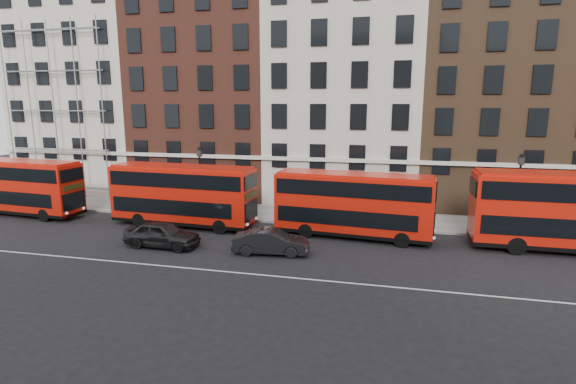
% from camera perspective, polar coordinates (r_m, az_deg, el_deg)
% --- Properties ---
extents(ground, '(120.00, 120.00, 0.00)m').
position_cam_1_polar(ground, '(24.99, 2.17, -9.21)').
color(ground, black).
rests_on(ground, ground).
extents(pavement, '(80.00, 5.00, 0.15)m').
position_cam_1_polar(pavement, '(34.86, 5.59, -3.15)').
color(pavement, gray).
rests_on(pavement, ground).
extents(kerb, '(80.00, 0.30, 0.16)m').
position_cam_1_polar(kerb, '(32.47, 4.97, -4.22)').
color(kerb, gray).
rests_on(kerb, ground).
extents(road_centre_line, '(70.00, 0.12, 0.01)m').
position_cam_1_polar(road_centre_line, '(23.17, 1.18, -10.89)').
color(road_centre_line, white).
rests_on(road_centre_line, ground).
extents(building_terrace, '(64.00, 11.95, 22.00)m').
position_cam_1_polar(building_terrace, '(41.15, 6.91, 13.32)').
color(building_terrace, beige).
rests_on(building_terrace, ground).
extents(bus_a, '(10.53, 3.39, 4.35)m').
position_cam_1_polar(bus_a, '(40.92, -30.88, 0.68)').
color(bus_a, red).
rests_on(bus_a, ground).
extents(bus_b, '(10.57, 3.10, 4.39)m').
position_cam_1_polar(bus_b, '(32.81, -13.28, -0.24)').
color(bus_b, red).
rests_on(bus_b, ground).
extents(bus_c, '(10.36, 3.39, 4.27)m').
position_cam_1_polar(bus_c, '(29.49, 8.21, -1.46)').
color(bus_c, red).
rests_on(bus_c, ground).
extents(bus_d, '(11.31, 2.77, 4.75)m').
position_cam_1_polar(bus_d, '(31.07, 32.56, -2.02)').
color(bus_d, red).
rests_on(bus_d, ground).
extents(car_rear, '(4.73, 2.01, 1.59)m').
position_cam_1_polar(car_rear, '(28.77, -15.69, -5.18)').
color(car_rear, black).
rests_on(car_rear, ground).
extents(car_front, '(4.59, 2.06, 1.46)m').
position_cam_1_polar(car_front, '(26.49, -2.19, -6.33)').
color(car_front, black).
rests_on(car_front, ground).
extents(lamp_post_left, '(0.44, 0.44, 5.33)m').
position_cam_1_polar(lamp_post_left, '(34.97, -11.06, 1.77)').
color(lamp_post_left, black).
rests_on(lamp_post_left, pavement).
extents(lamp_post_right, '(0.44, 0.44, 5.33)m').
position_cam_1_polar(lamp_post_right, '(33.54, 27.20, 0.31)').
color(lamp_post_right, black).
rests_on(lamp_post_right, pavement).
extents(iron_railings, '(6.60, 0.06, 1.00)m').
position_cam_1_polar(iron_railings, '(36.85, 6.09, -1.45)').
color(iron_railings, black).
rests_on(iron_railings, pavement).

